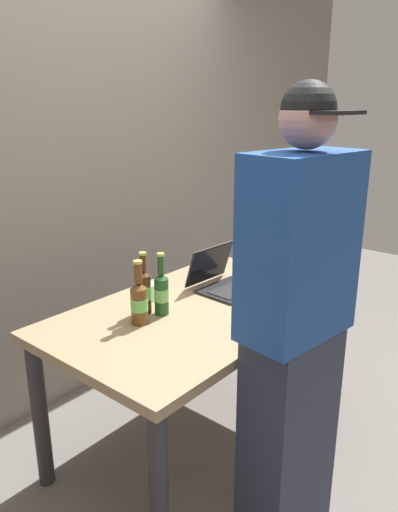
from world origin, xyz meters
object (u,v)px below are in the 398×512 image
Objects in this scene: beer_bottle_amber at (144,290)px; coffee_mug at (148,292)px; beer_bottle_brown at (139,301)px; beer_bottle_green at (161,292)px; person_figure at (294,333)px; laptop at (224,280)px.

coffee_mug is (0.12, 0.10, -0.07)m from beer_bottle_amber.
coffee_mug is at bearing 39.80° from beer_bottle_amber.
beer_bottle_green is at bearing -2.57° from beer_bottle_brown.
beer_bottle_green is at bearing 91.25° from person_figure.
beer_bottle_green is 2.47× the size of coffee_mug.
beer_bottle_brown is 0.13m from beer_bottle_green.
beer_bottle_amber reaches higher than laptop.
laptop is 1.12× the size of beer_bottle_green.
beer_bottle_brown is (-0.57, 0.03, 0.06)m from laptop.
laptop is 0.44m from beer_bottle_green.
person_figure is 15.09× the size of coffee_mug.
beer_bottle_green is 0.99× the size of beer_bottle_amber.
beer_bottle_brown is 0.98× the size of beer_bottle_amber.
beer_bottle_amber is (-0.05, 0.07, 0.01)m from beer_bottle_green.
beer_bottle_brown is 2.45× the size of coffee_mug.
coffee_mug is at bearing 85.84° from person_figure.
beer_bottle_green is 0.19m from coffee_mug.
beer_bottle_green reaches higher than laptop.
beer_bottle_green is at bearing -114.33° from coffee_mug.
laptop is at bearing -2.67° from beer_bottle_brown.
beer_bottle_brown is 0.11m from beer_bottle_amber.
beer_bottle_green is at bearing -55.24° from beer_bottle_amber.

